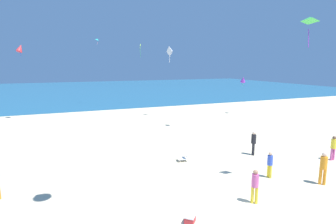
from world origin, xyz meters
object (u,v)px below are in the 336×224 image
at_px(cooler_box, 190,219).
at_px(kite_white, 169,52).
at_px(person_1, 255,184).
at_px(person_3, 333,146).
at_px(person_6, 270,163).
at_px(kite_lime, 140,47).
at_px(kite_teal, 97,39).
at_px(kite_red, 20,48).
at_px(kite_green, 310,20).
at_px(person_0, 323,166).
at_px(beach_chair_far_right, 183,157).
at_px(kite_purple, 243,79).
at_px(person_5, 254,141).

bearing_deg(cooler_box, kite_white, 69.50).
height_order(person_1, person_3, person_3).
relative_size(person_6, kite_lime, 0.76).
distance_m(cooler_box, kite_teal, 33.99).
relative_size(kite_teal, kite_lime, 0.49).
relative_size(person_6, kite_red, 1.05).
height_order(person_1, kite_green, kite_green).
relative_size(person_1, kite_red, 1.14).
distance_m(person_3, kite_green, 8.84).
height_order(person_0, person_6, person_0).
distance_m(person_1, kite_lime, 30.70).
xyz_separation_m(beach_chair_far_right, kite_teal, (-0.93, 26.48, 9.07)).
xyz_separation_m(cooler_box, kite_lime, (7.16, 29.82, 8.08)).
bearing_deg(kite_white, person_6, -95.20).
relative_size(beach_chair_far_right, person_0, 0.45).
bearing_deg(person_3, kite_teal, -153.41).
bearing_deg(cooler_box, kite_red, 107.13).
bearing_deg(person_6, kite_teal, -89.88).
bearing_deg(person_6, kite_red, -66.10).
height_order(kite_white, kite_green, kite_green).
bearing_deg(person_0, kite_red, 80.11).
xyz_separation_m(beach_chair_far_right, person_1, (0.54, -5.93, 0.63)).
distance_m(kite_purple, kite_red, 24.12).
xyz_separation_m(person_3, kite_teal, (-9.53, 29.87, 8.42)).
relative_size(person_6, kite_green, 1.00).
xyz_separation_m(person_5, kite_teal, (-5.66, 27.17, 8.41)).
bearing_deg(person_1, kite_purple, 6.19).
xyz_separation_m(beach_chair_far_right, kite_lime, (4.49, 23.62, 7.97)).
height_order(person_0, kite_purple, kite_purple).
relative_size(kite_purple, kite_teal, 1.35).
height_order(person_5, kite_purple, kite_purple).
xyz_separation_m(kite_teal, kite_red, (-9.05, -8.99, -1.84)).
bearing_deg(person_0, person_3, -10.89).
relative_size(person_5, kite_red, 1.19).
bearing_deg(kite_red, person_1, -65.82).
relative_size(person_3, kite_green, 1.11).
bearing_deg(cooler_box, person_1, 4.93).
height_order(person_5, kite_red, kite_red).
distance_m(person_3, person_5, 4.72).
distance_m(person_1, kite_teal, 33.52).
xyz_separation_m(beach_chair_far_right, person_5, (4.73, -0.69, 0.67)).
bearing_deg(person_6, kite_green, 99.17).
bearing_deg(cooler_box, kite_teal, 86.94).
bearing_deg(person_6, person_0, 130.18).
height_order(cooler_box, kite_green, kite_green).
relative_size(person_5, kite_green, 1.13).
bearing_deg(kite_lime, kite_green, -91.97).
xyz_separation_m(kite_white, kite_teal, (-5.59, 13.06, 2.12)).
relative_size(person_3, kite_teal, 1.73).
bearing_deg(person_3, kite_red, -129.43).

